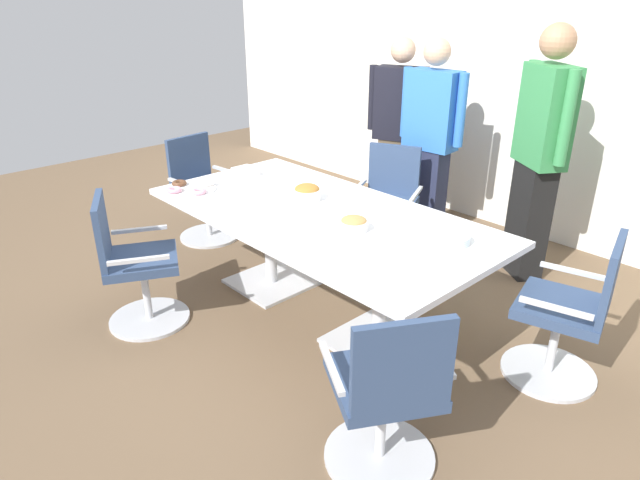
% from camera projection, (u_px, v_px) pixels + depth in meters
% --- Properties ---
extents(ground_plane, '(10.00, 10.00, 0.01)m').
position_uv_depth(ground_plane, '(320.00, 311.00, 3.97)').
color(ground_plane, brown).
extents(back_wall, '(8.00, 0.10, 2.80)m').
position_uv_depth(back_wall, '(520.00, 75.00, 4.89)').
color(back_wall, white).
rests_on(back_wall, ground).
extents(conference_table, '(2.40, 1.20, 0.75)m').
position_uv_depth(conference_table, '(320.00, 230.00, 3.71)').
color(conference_table, white).
rests_on(conference_table, ground).
extents(office_chair_0, '(0.74, 0.74, 0.91)m').
position_uv_depth(office_chair_0, '(387.00, 399.00, 2.51)').
color(office_chair_0, silver).
rests_on(office_chair_0, ground).
extents(office_chair_1, '(0.66, 0.66, 0.91)m').
position_uv_depth(office_chair_1, '(569.00, 318.00, 3.12)').
color(office_chair_1, silver).
rests_on(office_chair_1, ground).
extents(office_chair_2, '(0.72, 0.72, 0.91)m').
position_uv_depth(office_chair_2, '(387.00, 208.00, 4.69)').
color(office_chair_2, silver).
rests_on(office_chair_2, ground).
extents(office_chair_3, '(0.59, 0.59, 0.91)m').
position_uv_depth(office_chair_3, '(203.00, 194.00, 5.01)').
color(office_chair_3, silver).
rests_on(office_chair_3, ground).
extents(office_chair_4, '(0.73, 0.73, 0.91)m').
position_uv_depth(office_chair_4, '(134.00, 269.00, 3.67)').
color(office_chair_4, silver).
rests_on(office_chair_4, ground).
extents(person_standing_0, '(0.60, 0.37, 1.71)m').
position_uv_depth(person_standing_0, '(398.00, 131.00, 5.16)').
color(person_standing_0, brown).
rests_on(person_standing_0, ground).
extents(person_standing_1, '(0.61, 0.26, 1.74)m').
position_uv_depth(person_standing_1, '(430.00, 140.00, 4.79)').
color(person_standing_1, '#232842').
rests_on(person_standing_1, ground).
extents(person_standing_2, '(0.55, 0.43, 1.89)m').
position_uv_depth(person_standing_2, '(540.00, 152.00, 4.09)').
color(person_standing_2, black).
rests_on(person_standing_2, ground).
extents(snack_bowl_pretzels, '(0.20, 0.20, 0.11)m').
position_uv_depth(snack_bowl_pretzels, '(307.00, 192.00, 3.86)').
color(snack_bowl_pretzels, white).
rests_on(snack_bowl_pretzels, conference_table).
extents(snack_bowl_cookies, '(0.18, 0.18, 0.09)m').
position_uv_depth(snack_bowl_cookies, '(354.00, 223.00, 3.37)').
color(snack_bowl_cookies, white).
rests_on(snack_bowl_cookies, conference_table).
extents(donut_platter, '(0.37, 0.37, 0.04)m').
position_uv_depth(donut_platter, '(191.00, 188.00, 4.05)').
color(donut_platter, white).
rests_on(donut_platter, conference_table).
extents(plate_stack, '(0.23, 0.23, 0.05)m').
position_uv_depth(plate_stack, '(450.00, 238.00, 3.21)').
color(plate_stack, white).
rests_on(plate_stack, conference_table).
extents(napkin_pile, '(0.16, 0.16, 0.07)m').
position_uv_depth(napkin_pile, '(245.00, 172.00, 4.36)').
color(napkin_pile, white).
rests_on(napkin_pile, conference_table).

